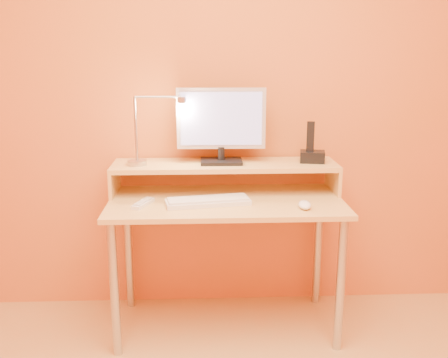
{
  "coord_description": "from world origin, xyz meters",
  "views": [
    {
      "loc": [
        -0.12,
        -1.35,
        1.47
      ],
      "look_at": [
        -0.01,
        1.13,
        0.84
      ],
      "focal_mm": 41.16,
      "sensor_mm": 36.0,
      "label": 1
    }
  ],
  "objects_px": {
    "lamp_base": "(137,163)",
    "mouse": "(305,205)",
    "remote_control": "(143,204)",
    "monitor_panel": "(221,118)",
    "phone_dock": "(312,157)",
    "keyboard": "(208,202)"
  },
  "relations": [
    {
      "from": "mouse",
      "to": "monitor_panel",
      "type": "bearing_deg",
      "value": 143.4
    },
    {
      "from": "phone_dock",
      "to": "mouse",
      "type": "distance_m",
      "value": 0.38
    },
    {
      "from": "remote_control",
      "to": "monitor_panel",
      "type": "bearing_deg",
      "value": 53.8
    },
    {
      "from": "monitor_panel",
      "to": "keyboard",
      "type": "bearing_deg",
      "value": -106.59
    },
    {
      "from": "lamp_base",
      "to": "keyboard",
      "type": "relative_size",
      "value": 0.24
    },
    {
      "from": "phone_dock",
      "to": "mouse",
      "type": "relative_size",
      "value": 1.19
    },
    {
      "from": "phone_dock",
      "to": "mouse",
      "type": "xyz_separation_m",
      "value": [
        -0.1,
        -0.32,
        -0.17
      ]
    },
    {
      "from": "monitor_panel",
      "to": "mouse",
      "type": "distance_m",
      "value": 0.64
    },
    {
      "from": "phone_dock",
      "to": "remote_control",
      "type": "distance_m",
      "value": 0.94
    },
    {
      "from": "lamp_base",
      "to": "remote_control",
      "type": "xyz_separation_m",
      "value": [
        0.05,
        -0.2,
        -0.16
      ]
    },
    {
      "from": "lamp_base",
      "to": "mouse",
      "type": "relative_size",
      "value": 0.92
    },
    {
      "from": "keyboard",
      "to": "mouse",
      "type": "bearing_deg",
      "value": -20.72
    },
    {
      "from": "lamp_base",
      "to": "phone_dock",
      "type": "xyz_separation_m",
      "value": [
        0.93,
        0.03,
        0.02
      ]
    },
    {
      "from": "lamp_base",
      "to": "keyboard",
      "type": "xyz_separation_m",
      "value": [
        0.37,
        -0.2,
        -0.16
      ]
    },
    {
      "from": "remote_control",
      "to": "mouse",
      "type": "bearing_deg",
      "value": 16.08
    },
    {
      "from": "phone_dock",
      "to": "remote_control",
      "type": "height_order",
      "value": "phone_dock"
    },
    {
      "from": "phone_dock",
      "to": "lamp_base",
      "type": "bearing_deg",
      "value": -167.08
    },
    {
      "from": "phone_dock",
      "to": "remote_control",
      "type": "xyz_separation_m",
      "value": [
        -0.89,
        -0.23,
        -0.18
      ]
    },
    {
      "from": "mouse",
      "to": "remote_control",
      "type": "height_order",
      "value": "mouse"
    },
    {
      "from": "keyboard",
      "to": "remote_control",
      "type": "bearing_deg",
      "value": 171.66
    },
    {
      "from": "mouse",
      "to": "remote_control",
      "type": "relative_size",
      "value": 0.65
    },
    {
      "from": "keyboard",
      "to": "remote_control",
      "type": "xyz_separation_m",
      "value": [
        -0.32,
        -0.01,
        -0.0
      ]
    }
  ]
}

